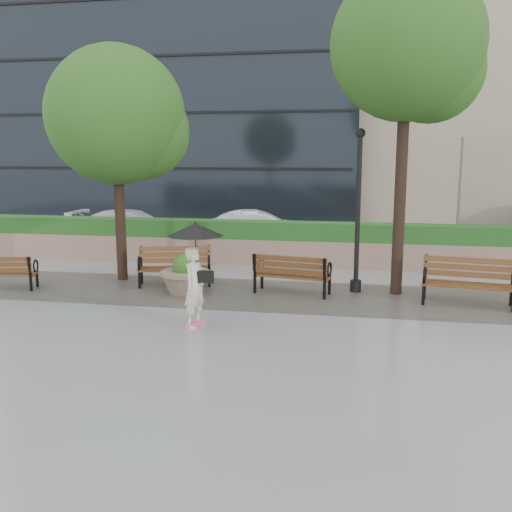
% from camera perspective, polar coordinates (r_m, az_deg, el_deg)
% --- Properties ---
extents(ground, '(100.00, 100.00, 0.00)m').
position_cam_1_polar(ground, '(11.18, 3.94, -7.85)').
color(ground, gray).
rests_on(ground, ground).
extents(cobble_strip, '(28.00, 3.20, 0.01)m').
position_cam_1_polar(cobble_strip, '(14.05, 5.32, -4.05)').
color(cobble_strip, '#383330').
rests_on(cobble_strip, ground).
extents(hedge_wall, '(24.00, 0.80, 1.35)m').
position_cam_1_polar(hedge_wall, '(17.83, 6.50, 1.16)').
color(hedge_wall, '#8E685C').
rests_on(hedge_wall, ground).
extents(asphalt_street, '(40.00, 7.00, 0.00)m').
position_cam_1_polar(asphalt_street, '(21.88, 7.19, 1.08)').
color(asphalt_street, black).
rests_on(asphalt_street, ground).
extents(bench_0, '(1.77, 1.01, 0.90)m').
position_cam_1_polar(bench_0, '(16.03, -24.01, -2.16)').
color(bench_0, brown).
rests_on(bench_0, ground).
extents(bench_1, '(2.02, 1.23, 1.02)m').
position_cam_1_polar(bench_1, '(15.24, -8.10, -1.83)').
color(bench_1, brown).
rests_on(bench_1, ground).
extents(bench_2, '(1.97, 1.06, 1.01)m').
position_cam_1_polar(bench_2, '(14.20, 3.61, -2.66)').
color(bench_2, brown).
rests_on(bench_2, ground).
extents(bench_3, '(2.11, 1.09, 1.08)m').
position_cam_1_polar(bench_3, '(13.99, 20.38, -3.40)').
color(bench_3, brown).
rests_on(bench_3, ground).
extents(planter_left, '(1.21, 1.21, 1.01)m').
position_cam_1_polar(planter_left, '(14.29, -7.11, -2.24)').
color(planter_left, '#7F6B56').
rests_on(planter_left, ground).
extents(lamppost, '(0.28, 0.28, 4.06)m').
position_cam_1_polar(lamppost, '(14.38, 10.13, 3.39)').
color(lamppost, black).
rests_on(lamppost, ground).
extents(tree_0, '(3.70, 3.65, 6.27)m').
position_cam_1_polar(tree_0, '(15.92, -13.20, 13.10)').
color(tree_0, black).
rests_on(tree_0, ground).
extents(tree_1, '(3.63, 3.56, 7.74)m').
position_cam_1_polar(tree_1, '(14.55, 15.44, 19.12)').
color(tree_1, black).
rests_on(tree_1, ground).
extents(car_left, '(4.76, 2.18, 1.35)m').
position_cam_1_polar(car_left, '(22.03, -12.23, 2.76)').
color(car_left, silver).
rests_on(car_left, ground).
extents(car_right, '(4.40, 2.38, 1.37)m').
position_cam_1_polar(car_right, '(20.95, 0.30, 2.65)').
color(car_right, silver).
rests_on(car_right, ground).
extents(pedestrian, '(1.14, 1.14, 2.09)m').
position_cam_1_polar(pedestrian, '(11.45, -6.09, -0.86)').
color(pedestrian, beige).
rests_on(pedestrian, ground).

